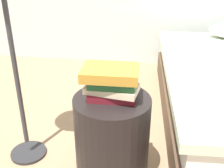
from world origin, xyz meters
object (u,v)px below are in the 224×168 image
book_cream (112,89)px  book_forest (111,81)px  book_ochre (110,73)px  book_maroon (112,94)px  side_table (112,140)px

book_cream → book_forest: bearing=139.5°
book_ochre → book_maroon: bearing=43.2°
book_maroon → book_cream: book_cream is taller
book_cream → book_maroon: bearing=126.0°
book_maroon → side_table: bearing=-70.3°
book_ochre → book_forest: bearing=20.6°
book_maroon → book_cream: size_ratio=0.92×
book_maroon → book_cream: 0.04m
book_maroon → book_forest: bearing=-102.2°
book_ochre → book_cream: bearing=-26.4°
book_cream → book_ochre: size_ratio=0.94×
side_table → book_ochre: bearing=152.4°
side_table → book_forest: (-0.00, 0.01, 0.38)m
side_table → book_cream: (0.00, -0.00, 0.34)m
book_cream → book_ochre: book_ochre is taller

